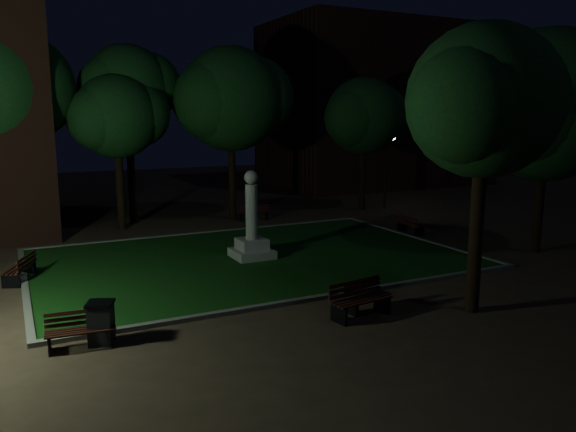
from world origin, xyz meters
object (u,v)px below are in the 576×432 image
(bench_near_right, at_px, (367,297))
(bench_west_near, at_px, (81,331))
(bench_left_side, at_px, (21,269))
(trash_bin, at_px, (101,323))
(monument, at_px, (252,234))
(bench_far_side, at_px, (254,213))
(bench_right_side, at_px, (410,225))
(bench_near_left, at_px, (360,300))

(bench_near_right, distance_m, bench_west_near, 7.29)
(bench_left_side, bearing_deg, trash_bin, 35.49)
(monument, xyz_separation_m, bench_far_side, (3.22, 7.32, -0.57))
(monument, relative_size, trash_bin, 3.20)
(bench_near_right, relative_size, bench_far_side, 0.91)
(monument, relative_size, bench_right_side, 2.23)
(monument, relative_size, bench_left_side, 1.92)
(monument, height_order, trash_bin, monument)
(bench_west_near, distance_m, trash_bin, 0.47)
(bench_right_side, relative_size, trash_bin, 1.44)
(bench_west_near, xyz_separation_m, bench_far_side, (9.81, 12.95, -0.00))
(monument, xyz_separation_m, bench_near_left, (0.18, -6.79, -0.51))
(bench_right_side, height_order, bench_far_side, bench_far_side)
(bench_left_side, bearing_deg, bench_far_side, 143.28)
(bench_west_near, relative_size, trash_bin, 1.55)
(bench_west_near, height_order, trash_bin, trash_bin)
(monument, bearing_deg, bench_far_side, 66.26)
(bench_near_right, bearing_deg, bench_right_side, 34.69)
(bench_west_near, bearing_deg, bench_right_side, 29.88)
(bench_left_side, xyz_separation_m, bench_right_side, (15.81, 0.45, -0.04))
(bench_near_right, xyz_separation_m, trash_bin, (-6.79, 0.81, 0.15))
(bench_far_side, height_order, trash_bin, trash_bin)
(bench_far_side, relative_size, trash_bin, 1.58)
(monument, distance_m, trash_bin, 8.33)
(bench_far_side, bearing_deg, bench_near_right, 94.25)
(monument, distance_m, bench_left_side, 7.71)
(bench_right_side, bearing_deg, bench_near_right, 135.74)
(bench_west_near, height_order, bench_right_side, bench_west_near)
(bench_left_side, bearing_deg, bench_right_side, 113.49)
(bench_right_side, bearing_deg, trash_bin, 115.80)
(monument, height_order, bench_far_side, monument)
(bench_right_side, height_order, trash_bin, trash_bin)
(bench_west_near, bearing_deg, monument, 45.77)
(bench_left_side, relative_size, trash_bin, 1.66)
(bench_near_left, height_order, bench_near_right, bench_near_left)
(bench_near_right, bearing_deg, bench_far_side, 68.93)
(bench_near_right, distance_m, bench_far_side, 13.98)
(trash_bin, bearing_deg, bench_right_side, 25.25)
(trash_bin, bearing_deg, bench_near_left, -10.57)
(bench_right_side, bearing_deg, bench_near_left, 135.35)
(bench_far_side, bearing_deg, trash_bin, 68.95)
(bench_right_side, bearing_deg, bench_west_near, 115.17)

